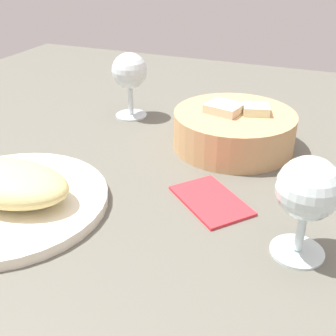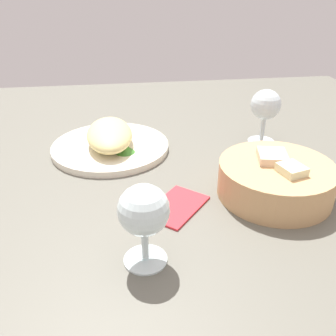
% 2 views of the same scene
% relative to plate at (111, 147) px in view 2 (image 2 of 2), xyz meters
% --- Properties ---
extents(ground_plane, '(1.40, 1.40, 0.02)m').
position_rel_plate_xyz_m(ground_plane, '(0.16, 0.12, -0.02)').
color(ground_plane, '#5F5D52').
extents(plate, '(0.26, 0.26, 0.01)m').
position_rel_plate_xyz_m(plate, '(0.00, 0.00, 0.00)').
color(plate, white).
rests_on(plate, ground_plane).
extents(omelette, '(0.18, 0.10, 0.05)m').
position_rel_plate_xyz_m(omelette, '(0.00, 0.00, 0.03)').
color(omelette, '#DBC97F').
rests_on(omelette, plate).
extents(lettuce_garnish, '(0.04, 0.04, 0.02)m').
position_rel_plate_xyz_m(lettuce_garnish, '(0.05, 0.03, 0.02)').
color(lettuce_garnish, '#408630').
rests_on(lettuce_garnish, plate).
extents(bread_basket, '(0.20, 0.20, 0.07)m').
position_rel_plate_xyz_m(bread_basket, '(0.22, 0.29, 0.02)').
color(bread_basket, tan).
rests_on(bread_basket, ground_plane).
extents(wine_glass_near, '(0.07, 0.07, 0.12)m').
position_rel_plate_xyz_m(wine_glass_near, '(0.36, 0.05, 0.07)').
color(wine_glass_near, silver).
rests_on(wine_glass_near, ground_plane).
extents(wine_glass_far, '(0.07, 0.07, 0.12)m').
position_rel_plate_xyz_m(wine_glass_far, '(0.00, 0.35, 0.08)').
color(wine_glass_far, silver).
rests_on(wine_glass_far, ground_plane).
extents(folded_napkin, '(0.13, 0.12, 0.01)m').
position_rel_plate_xyz_m(folded_napkin, '(0.24, 0.11, -0.00)').
color(folded_napkin, red).
rests_on(folded_napkin, ground_plane).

